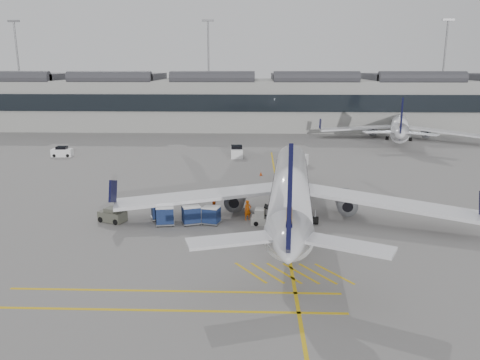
{
  "coord_description": "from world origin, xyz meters",
  "views": [
    {
      "loc": [
        7.31,
        -38.0,
        14.59
      ],
      "look_at": [
        5.88,
        4.47,
        4.0
      ],
      "focal_mm": 35.0,
      "sensor_mm": 36.0,
      "label": 1
    }
  ],
  "objects_px": {
    "baggage_cart_a": "(165,215)",
    "ramp_agent_b": "(213,205)",
    "ramp_agent_a": "(248,210)",
    "airliner_main": "(291,189)",
    "belt_loader": "(270,219)",
    "pushback_tug": "(113,215)"
  },
  "relations": [
    {
      "from": "airliner_main",
      "to": "belt_loader",
      "type": "xyz_separation_m",
      "value": [
        -1.98,
        -1.97,
        -2.36
      ]
    },
    {
      "from": "belt_loader",
      "to": "pushback_tug",
      "type": "bearing_deg",
      "value": -175.88
    },
    {
      "from": "baggage_cart_a",
      "to": "pushback_tug",
      "type": "relative_size",
      "value": 0.7
    },
    {
      "from": "baggage_cart_a",
      "to": "ramp_agent_b",
      "type": "xyz_separation_m",
      "value": [
        4.13,
        3.8,
        -0.18
      ]
    },
    {
      "from": "ramp_agent_a",
      "to": "airliner_main",
      "type": "bearing_deg",
      "value": -14.43
    },
    {
      "from": "baggage_cart_a",
      "to": "ramp_agent_b",
      "type": "height_order",
      "value": "baggage_cart_a"
    },
    {
      "from": "ramp_agent_a",
      "to": "pushback_tug",
      "type": "bearing_deg",
      "value": 157.78
    },
    {
      "from": "airliner_main",
      "to": "baggage_cart_a",
      "type": "bearing_deg",
      "value": -163.27
    },
    {
      "from": "airliner_main",
      "to": "pushback_tug",
      "type": "xyz_separation_m",
      "value": [
        -16.93,
        -1.72,
        -2.29
      ]
    },
    {
      "from": "belt_loader",
      "to": "ramp_agent_a",
      "type": "xyz_separation_m",
      "value": [
        -2.12,
        1.12,
        0.44
      ]
    },
    {
      "from": "baggage_cart_a",
      "to": "ramp_agent_b",
      "type": "distance_m",
      "value": 5.61
    },
    {
      "from": "ramp_agent_b",
      "to": "ramp_agent_a",
      "type": "bearing_deg",
      "value": 113.71
    },
    {
      "from": "belt_loader",
      "to": "baggage_cart_a",
      "type": "bearing_deg",
      "value": -171.65
    },
    {
      "from": "airliner_main",
      "to": "baggage_cart_a",
      "type": "xyz_separation_m",
      "value": [
        -11.74,
        -2.53,
        -1.92
      ]
    },
    {
      "from": "airliner_main",
      "to": "ramp_agent_a",
      "type": "bearing_deg",
      "value": -163.73
    },
    {
      "from": "baggage_cart_a",
      "to": "airliner_main",
      "type": "bearing_deg",
      "value": 1.73
    },
    {
      "from": "baggage_cart_a",
      "to": "ramp_agent_b",
      "type": "relative_size",
      "value": 1.23
    },
    {
      "from": "baggage_cart_a",
      "to": "ramp_agent_a",
      "type": "bearing_deg",
      "value": 1.98
    },
    {
      "from": "airliner_main",
      "to": "ramp_agent_a",
      "type": "distance_m",
      "value": 4.6
    },
    {
      "from": "airliner_main",
      "to": "ramp_agent_b",
      "type": "bearing_deg",
      "value": 175.12
    },
    {
      "from": "baggage_cart_a",
      "to": "ramp_agent_a",
      "type": "relative_size",
      "value": 1.0
    },
    {
      "from": "airliner_main",
      "to": "baggage_cart_a",
      "type": "relative_size",
      "value": 18.99
    }
  ]
}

